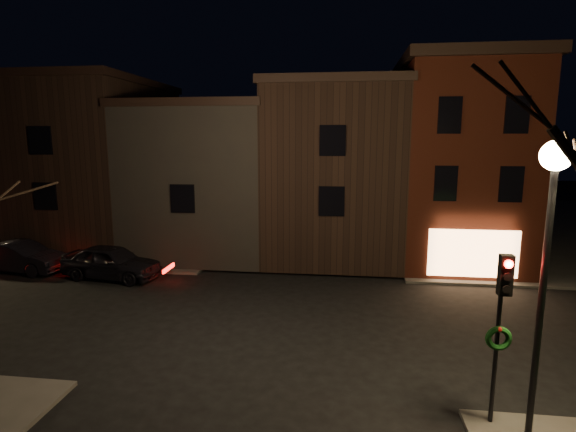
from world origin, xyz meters
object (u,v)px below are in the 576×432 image
object	(u,v)px
traffic_signal	(501,314)
parked_car_b	(20,257)
parked_car_a	(111,262)
street_lamp_near	(551,212)

from	to	relation	value
traffic_signal	parked_car_b	size ratio (longest dim) A/B	0.88
parked_car_a	street_lamp_near	bearing A→B (deg)	-115.71
traffic_signal	parked_car_b	distance (m)	22.02
traffic_signal	parked_car_a	xyz separation A→B (m)	(-14.48, 9.54, -2.00)
street_lamp_near	traffic_signal	size ratio (longest dim) A/B	1.60
traffic_signal	parked_car_a	size ratio (longest dim) A/B	0.85
traffic_signal	parked_car_b	bearing A→B (deg)	153.02
street_lamp_near	traffic_signal	bearing A→B (deg)	140.63
street_lamp_near	parked_car_b	bearing A→B (deg)	152.60
street_lamp_near	traffic_signal	xyz separation A→B (m)	(-0.60, 0.49, -2.37)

